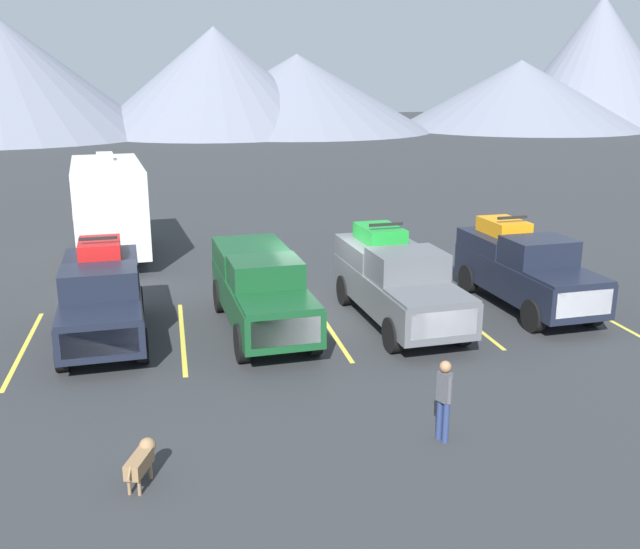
# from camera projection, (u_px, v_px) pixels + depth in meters

# --- Properties ---
(ground_plane) EXTENTS (240.00, 240.00, 0.00)m
(ground_plane) POSITION_uv_depth(u_px,v_px,m) (321.00, 316.00, 20.39)
(ground_plane) COLOR #2D3033
(pickup_truck_a) EXTENTS (2.37, 5.48, 2.55)m
(pickup_truck_a) POSITION_uv_depth(u_px,v_px,m) (102.00, 295.00, 18.45)
(pickup_truck_a) COLOR black
(pickup_truck_a) RESTS_ON ground
(pickup_truck_b) EXTENTS (2.34, 5.96, 2.13)m
(pickup_truck_b) POSITION_uv_depth(u_px,v_px,m) (261.00, 288.00, 19.06)
(pickup_truck_b) COLOR #144723
(pickup_truck_b) RESTS_ON ground
(pickup_truck_c) EXTENTS (2.42, 6.00, 2.64)m
(pickup_truck_c) POSITION_uv_depth(u_px,v_px,m) (396.00, 279.00, 19.73)
(pickup_truck_c) COLOR #595B60
(pickup_truck_c) RESTS_ON ground
(pickup_truck_d) EXTENTS (2.34, 5.68, 2.59)m
(pickup_truck_d) POSITION_uv_depth(u_px,v_px,m) (524.00, 267.00, 20.99)
(pickup_truck_d) COLOR black
(pickup_truck_d) RESTS_ON ground
(lot_stripe_a) EXTENTS (0.12, 5.50, 0.01)m
(lot_stripe_a) POSITION_uv_depth(u_px,v_px,m) (24.00, 348.00, 18.00)
(lot_stripe_a) COLOR gold
(lot_stripe_a) RESTS_ON ground
(lot_stripe_b) EXTENTS (0.12, 5.50, 0.01)m
(lot_stripe_b) POSITION_uv_depth(u_px,v_px,m) (182.00, 336.00, 18.80)
(lot_stripe_b) COLOR gold
(lot_stripe_b) RESTS_ON ground
(lot_stripe_c) EXTENTS (0.12, 5.50, 0.01)m
(lot_stripe_c) POSITION_uv_depth(u_px,v_px,m) (328.00, 325.00, 19.61)
(lot_stripe_c) COLOR gold
(lot_stripe_c) RESTS_ON ground
(lot_stripe_d) EXTENTS (0.12, 5.50, 0.01)m
(lot_stripe_d) POSITION_uv_depth(u_px,v_px,m) (461.00, 316.00, 20.41)
(lot_stripe_d) COLOR gold
(lot_stripe_d) RESTS_ON ground
(lot_stripe_e) EXTENTS (0.12, 5.50, 0.01)m
(lot_stripe_e) POSITION_uv_depth(u_px,v_px,m) (585.00, 307.00, 21.22)
(lot_stripe_e) COLOR gold
(lot_stripe_e) RESTS_ON ground
(camper_trailer_a) EXTENTS (3.11, 7.81, 3.90)m
(camper_trailer_a) POSITION_uv_depth(u_px,v_px,m) (109.00, 204.00, 26.53)
(camper_trailer_a) COLOR silver
(camper_trailer_a) RESTS_ON ground
(person_a) EXTENTS (0.27, 0.34, 1.62)m
(person_a) POSITION_uv_depth(u_px,v_px,m) (444.00, 395.00, 13.15)
(person_a) COLOR navy
(person_a) RESTS_ON ground
(dog) EXTENTS (0.53, 0.97, 0.68)m
(dog) POSITION_uv_depth(u_px,v_px,m) (142.00, 459.00, 11.89)
(dog) COLOR olive
(dog) RESTS_ON ground
(mountain_ridge) EXTENTS (153.08, 39.81, 17.72)m
(mountain_ridge) POSITION_uv_depth(u_px,v_px,m) (159.00, 82.00, 86.01)
(mountain_ridge) COLOR slate
(mountain_ridge) RESTS_ON ground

